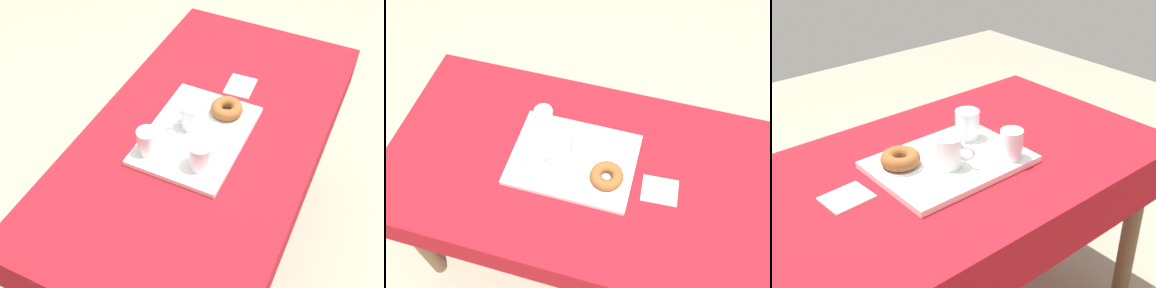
{
  "view_description": "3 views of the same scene",
  "coord_description": "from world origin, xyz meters",
  "views": [
    {
      "loc": [
        1.15,
        0.49,
        2.0
      ],
      "look_at": [
        0.11,
        -0.0,
        0.81
      ],
      "focal_mm": 45.65,
      "sensor_mm": 36.0,
      "label": 1
    },
    {
      "loc": [
        -0.2,
        0.78,
        2.11
      ],
      "look_at": [
        0.03,
        -0.05,
        0.84
      ],
      "focal_mm": 39.72,
      "sensor_mm": 36.0,
      "label": 2
    },
    {
      "loc": [
        -0.8,
        -1.09,
        1.57
      ],
      "look_at": [
        0.1,
        -0.01,
        0.82
      ],
      "focal_mm": 48.64,
      "sensor_mm": 36.0,
      "label": 3
    }
  ],
  "objects": [
    {
      "name": "dining_table",
      "position": [
        0.0,
        0.0,
        0.66
      ],
      "size": [
        1.48,
        0.8,
        0.77
      ],
      "color": "#A8141E",
      "rests_on": "ground"
    },
    {
      "name": "paper_napkin",
      "position": [
        -0.29,
        0.02,
        0.77
      ],
      "size": [
        0.13,
        0.11,
        0.01
      ],
      "primitive_type": "cube",
      "rotation": [
        0.0,
        0.0,
        0.06
      ],
      "color": "white",
      "rests_on": "dining_table"
    },
    {
      "name": "water_glass_near",
      "position": [
        0.19,
        -0.13,
        0.83
      ],
      "size": [
        0.07,
        0.07,
        0.09
      ],
      "color": "white",
      "rests_on": "serving_tray"
    },
    {
      "name": "serving_tray",
      "position": [
        0.04,
        -0.01,
        0.78
      ],
      "size": [
        0.45,
        0.33,
        0.02
      ],
      "primitive_type": "cube",
      "color": "white",
      "rests_on": "dining_table"
    },
    {
      "name": "tea_mug_left",
      "position": [
        0.17,
        0.06,
        0.84
      ],
      "size": [
        0.11,
        0.09,
        0.1
      ],
      "color": "white",
      "rests_on": "serving_tray"
    },
    {
      "name": "donut_plate_left",
      "position": [
        -0.1,
        0.04,
        0.79
      ],
      "size": [
        0.12,
        0.12,
        0.01
      ],
      "primitive_type": "cylinder",
      "color": "silver",
      "rests_on": "serving_tray"
    },
    {
      "name": "sugar_donut_left",
      "position": [
        -0.1,
        0.04,
        0.82
      ],
      "size": [
        0.12,
        0.12,
        0.04
      ],
      "primitive_type": "torus",
      "color": "brown",
      "rests_on": "donut_plate_left"
    },
    {
      "name": "tea_mug_right",
      "position": [
        0.01,
        -0.05,
        0.84
      ],
      "size": [
        0.09,
        0.11,
        0.1
      ],
      "color": "white",
      "rests_on": "serving_tray"
    },
    {
      "name": "ground_plane",
      "position": [
        0.0,
        0.0,
        0.0
      ],
      "size": [
        6.0,
        6.0,
        0.0
      ],
      "primitive_type": "plane",
      "color": "gray"
    }
  ]
}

